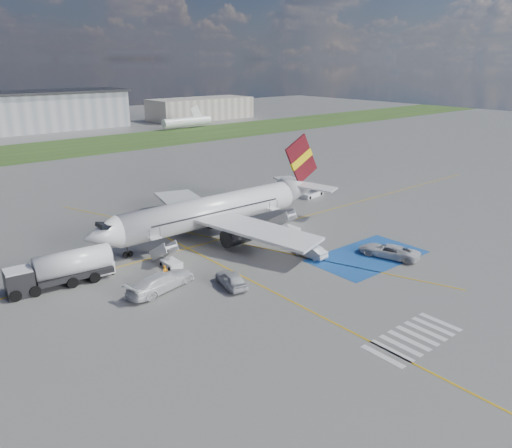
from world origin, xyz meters
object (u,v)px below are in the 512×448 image
object	(u,v)px
gpu_cart	(104,268)
car_silver_b	(310,251)
car_silver_a	(231,279)
van_white_b	(161,279)
fuel_tanker	(61,272)
belt_loader	(312,194)
airliner	(220,209)
van_white_a	(389,249)

from	to	relation	value
gpu_cart	car_silver_b	xyz separation A→B (m)	(20.80, -10.61, -0.02)
gpu_cart	car_silver_a	size ratio (longest dim) A/B	0.42
gpu_cart	van_white_b	xyz separation A→B (m)	(2.92, -7.20, 0.45)
fuel_tanker	belt_loader	xyz separation A→B (m)	(45.25, 7.88, -1.12)
airliner	car_silver_b	size ratio (longest dim) A/B	8.36
car_silver_b	belt_loader	bearing A→B (deg)	-142.53
airliner	gpu_cart	size ratio (longest dim) A/B	18.12
fuel_tanker	car_silver_b	bearing A→B (deg)	-17.91
car_silver_a	van_white_b	xyz separation A→B (m)	(-5.89, 3.91, 0.37)
belt_loader	van_white_b	bearing A→B (deg)	-168.39
airliner	van_white_b	world-z (taller)	airliner
belt_loader	van_white_a	xyz separation A→B (m)	(-12.83, -24.87, 0.63)
fuel_tanker	van_white_b	distance (m)	10.57
van_white_a	van_white_b	bearing A→B (deg)	-37.43
belt_loader	car_silver_b	xyz separation A→B (m)	(-20.00, -18.86, 0.35)
car_silver_a	van_white_a	bearing A→B (deg)	176.87
fuel_tanker	gpu_cart	distance (m)	4.53
car_silver_b	airliner	bearing A→B (deg)	-83.13
belt_loader	van_white_a	distance (m)	27.99
van_white_a	car_silver_a	bearing A→B (deg)	-32.87
van_white_b	belt_loader	bearing A→B (deg)	-81.18
car_silver_b	fuel_tanker	bearing A→B (deg)	-29.33
van_white_a	van_white_b	xyz separation A→B (m)	(-25.05, 9.43, 0.19)
car_silver_a	belt_loader	bearing A→B (deg)	-135.89
fuel_tanker	airliner	bearing A→B (deg)	12.44
belt_loader	van_white_a	bearing A→B (deg)	-127.86
airliner	car_silver_b	distance (m)	14.24
airliner	van_white_b	xyz separation A→B (m)	(-14.80, -10.23, -2.20)
fuel_tanker	van_white_b	bearing A→B (deg)	-40.13
van_white_b	gpu_cart	bearing A→B (deg)	8.75
airliner	car_silver_a	bearing A→B (deg)	-122.21
belt_loader	van_white_a	world-z (taller)	van_white_a
airliner	car_silver_a	distance (m)	16.91
airliner	van_white_a	distance (m)	22.30
gpu_cart	car_silver_a	bearing A→B (deg)	-49.31
fuel_tanker	van_white_b	size ratio (longest dim) A/B	1.74
car_silver_b	van_white_a	size ratio (longest dim) A/B	0.82
belt_loader	car_silver_b	world-z (taller)	belt_loader
airliner	van_white_a	size ratio (longest dim) A/B	6.86
van_white_a	fuel_tanker	bearing A→B (deg)	-44.46
car_silver_a	car_silver_b	distance (m)	12.00
fuel_tanker	van_white_b	xyz separation A→B (m)	(7.38, -7.56, -0.29)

